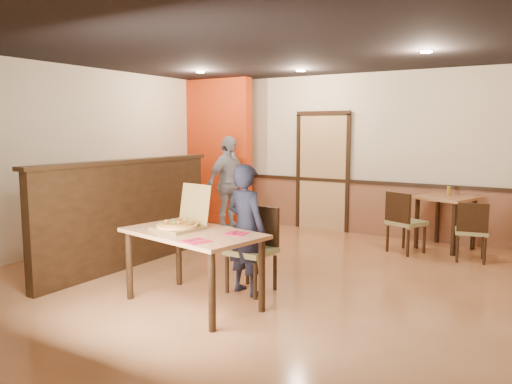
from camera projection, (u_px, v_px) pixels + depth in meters
floor at (265, 286)px, 5.88m from camera, size 7.00×7.00×0.00m
ceiling at (266, 42)px, 5.53m from camera, size 7.00×7.00×0.00m
wall_back at (366, 154)px, 8.67m from camera, size 7.00×0.00×7.00m
wall_left at (65, 158)px, 7.51m from camera, size 0.00×7.00×7.00m
wainscot_back at (364, 209)px, 8.77m from camera, size 7.00×0.04×0.90m
chair_rail_back at (365, 182)px, 8.69m from camera, size 7.00×0.06×0.06m
back_door at (323, 173)px, 9.10m from camera, size 0.90×0.06×2.10m
booth_partition at (128, 212)px, 6.65m from camera, size 0.20×3.10×1.44m
red_accent_panel at (214, 152)px, 9.74m from camera, size 1.60×0.20×2.78m
spot_a at (200, 72)px, 8.24m from camera, size 0.14×0.14×0.02m
spot_b at (301, 71)px, 8.06m from camera, size 0.14×0.14×0.02m
spot_c at (426, 52)px, 6.08m from camera, size 0.14×0.14×0.02m
main_table at (193, 242)px, 5.18m from camera, size 1.61×1.11×0.79m
diner_chair at (255, 245)px, 5.69m from camera, size 0.51×0.51×0.96m
side_chair_left at (404, 220)px, 7.39m from camera, size 0.60×0.60×0.92m
side_chair_right at (472, 229)px, 6.91m from camera, size 0.49×0.49×0.84m
side_table at (446, 208)px, 7.65m from camera, size 0.97×0.97×0.82m
diner at (246, 229)px, 5.55m from camera, size 0.60×0.47×1.46m
passerby at (228, 184)px, 9.03m from camera, size 0.53×1.05×1.72m
pizza_box at (181, 224)px, 5.27m from camera, size 0.50×0.57×0.46m
pizza at (178, 225)px, 5.24m from camera, size 0.56×0.56×0.03m
napkin_near at (196, 241)px, 4.70m from camera, size 0.29×0.29×0.01m
napkin_far at (236, 233)px, 5.04m from camera, size 0.23×0.23×0.01m
condiment at (449, 191)px, 7.70m from camera, size 0.06×0.06×0.14m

